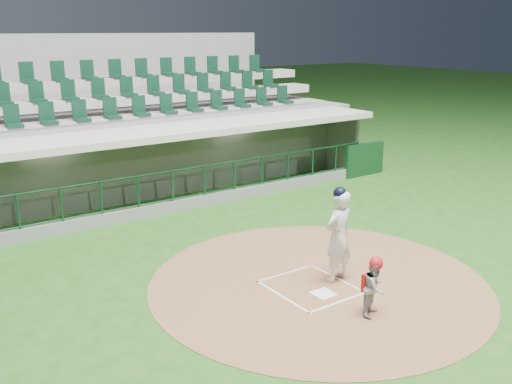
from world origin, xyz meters
The scene contains 8 objects.
ground centered at (0.00, 0.00, 0.00)m, with size 120.00×120.00×0.00m, color #1D4C15.
dirt_circle centered at (0.30, -0.20, 0.01)m, with size 7.20×7.20×0.01m, color brown.
home_plate centered at (0.00, -0.70, 0.02)m, with size 0.43×0.43×0.02m, color white.
batter_box_chalk centered at (0.00, -0.30, 0.02)m, with size 1.55×1.80×0.01m.
dugout_structure centered at (0.09, 7.81, 0.97)m, with size 16.40×3.70×3.00m.
seating_deck centered at (0.00, 10.91, 1.42)m, with size 17.00×6.72×5.15m.
batter centered at (0.70, -0.33, 1.04)m, with size 0.93×0.93×2.07m.
catcher centered at (0.21, -1.87, 0.59)m, with size 0.65×0.59×1.17m.
Camera 1 is at (-7.18, -8.58, 5.20)m, focal length 40.00 mm.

